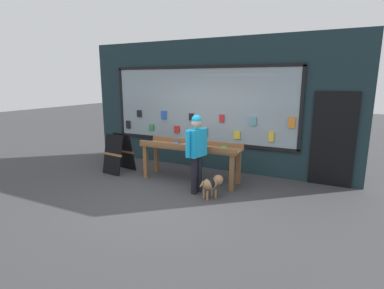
{
  "coord_description": "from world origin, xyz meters",
  "views": [
    {
      "loc": [
        3.05,
        -4.87,
        2.32
      ],
      "look_at": [
        0.14,
        0.98,
        0.92
      ],
      "focal_mm": 28.0,
      "sensor_mm": 36.0,
      "label": 1
    }
  ],
  "objects_px": {
    "person_browsing": "(196,148)",
    "sandwich_board_sign": "(119,153)",
    "small_dog": "(212,183)",
    "display_table_main": "(190,150)"
  },
  "relations": [
    {
      "from": "person_browsing",
      "to": "sandwich_board_sign",
      "type": "height_order",
      "value": "person_browsing"
    },
    {
      "from": "display_table_main",
      "to": "person_browsing",
      "type": "distance_m",
      "value": 0.82
    },
    {
      "from": "display_table_main",
      "to": "sandwich_board_sign",
      "type": "relative_size",
      "value": 2.42
    },
    {
      "from": "person_browsing",
      "to": "small_dog",
      "type": "bearing_deg",
      "value": -94.74
    },
    {
      "from": "display_table_main",
      "to": "small_dog",
      "type": "distance_m",
      "value": 1.23
    },
    {
      "from": "small_dog",
      "to": "sandwich_board_sign",
      "type": "relative_size",
      "value": 0.51
    },
    {
      "from": "display_table_main",
      "to": "person_browsing",
      "type": "relative_size",
      "value": 1.45
    },
    {
      "from": "sandwich_board_sign",
      "to": "display_table_main",
      "type": "bearing_deg",
      "value": 12.91
    },
    {
      "from": "person_browsing",
      "to": "sandwich_board_sign",
      "type": "xyz_separation_m",
      "value": [
        -2.42,
        0.44,
        -0.46
      ]
    },
    {
      "from": "display_table_main",
      "to": "small_dog",
      "type": "xyz_separation_m",
      "value": [
        0.86,
        -0.76,
        -0.44
      ]
    }
  ]
}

